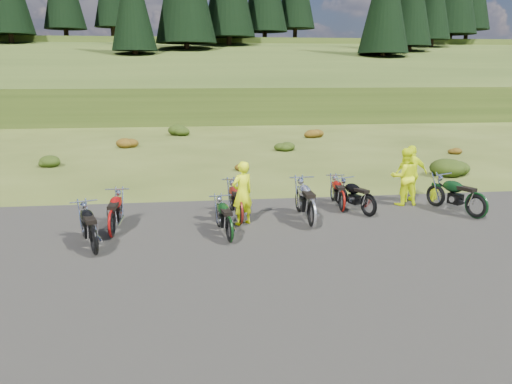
{
  "coord_description": "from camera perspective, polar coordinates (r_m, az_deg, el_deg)",
  "views": [
    {
      "loc": [
        -2.38,
        -12.3,
        4.28
      ],
      "look_at": [
        -0.73,
        0.93,
        1.03
      ],
      "focal_mm": 35.0,
      "sensor_mm": 36.0,
      "label": 1
    }
  ],
  "objects": [
    {
      "name": "shrub_3",
      "position": [
        34.43,
        -8.66,
        7.16
      ],
      "size": [
        1.56,
        1.56,
        0.92
      ],
      "primitive_type": "ellipsoid",
      "color": "black",
      "rests_on": "ground"
    },
    {
      "name": "motorcycle_5",
      "position": [
        15.36,
        12.68,
        -2.84
      ],
      "size": [
        1.34,
        2.06,
        1.02
      ],
      "primitive_type": null,
      "rotation": [
        0.0,
        0.0,
        1.96
      ],
      "color": "black",
      "rests_on": "ground"
    },
    {
      "name": "shrub_2",
      "position": [
        29.41,
        -14.57,
        5.64
      ],
      "size": [
        1.3,
        1.3,
        0.77
      ],
      "primitive_type": "ellipsoid",
      "color": "#632E0C",
      "rests_on": "ground"
    },
    {
      "name": "motorcycle_4",
      "position": [
        14.24,
        -1.81,
        -3.8
      ],
      "size": [
        0.91,
        2.17,
        1.11
      ],
      "primitive_type": null,
      "rotation": [
        0.0,
        0.0,
        1.67
      ],
      "color": "#56140E",
      "rests_on": "ground"
    },
    {
      "name": "shrub_5",
      "position": [
        27.53,
        3.2,
        5.37
      ],
      "size": [
        1.03,
        1.03,
        0.61
      ],
      "primitive_type": "ellipsoid",
      "color": "black",
      "rests_on": "ground"
    },
    {
      "name": "shrub_7",
      "position": [
        22.47,
        21.43,
        2.95
      ],
      "size": [
        1.56,
        1.56,
        0.92
      ],
      "primitive_type": "ellipsoid",
      "color": "black",
      "rests_on": "ground"
    },
    {
      "name": "shrub_1",
      "position": [
        24.86,
        -22.73,
        3.42
      ],
      "size": [
        1.03,
        1.03,
        0.61
      ],
      "primitive_type": "ellipsoid",
      "color": "black",
      "rests_on": "ground"
    },
    {
      "name": "ground",
      "position": [
        13.24,
        3.66,
        -5.2
      ],
      "size": [
        300.0,
        300.0,
        0.0
      ],
      "primitive_type": "plane",
      "color": "#374316",
      "rests_on": "ground"
    },
    {
      "name": "motorcycle_3",
      "position": [
        14.02,
        6.36,
        -4.17
      ],
      "size": [
        0.81,
        2.32,
        1.21
      ],
      "primitive_type": null,
      "rotation": [
        0.0,
        0.0,
        1.59
      ],
      "color": "silver",
      "rests_on": "ground"
    },
    {
      "name": "motorcycle_2",
      "position": [
        12.78,
        -3.01,
        -5.89
      ],
      "size": [
        0.93,
        2.0,
        1.01
      ],
      "primitive_type": null,
      "rotation": [
        0.0,
        0.0,
        1.73
      ],
      "color": "black",
      "rests_on": "ground"
    },
    {
      "name": "shrub_4",
      "position": [
        21.97,
        -1.81,
        3.05
      ],
      "size": [
        0.77,
        0.77,
        0.45
      ],
      "primitive_type": "ellipsoid",
      "color": "#632E0C",
      "rests_on": "ground"
    },
    {
      "name": "gravel_pad",
      "position": [
        11.41,
        5.53,
        -8.41
      ],
      "size": [
        20.0,
        12.0,
        0.04
      ],
      "primitive_type": "cube",
      "color": "black",
      "rests_on": "ground"
    },
    {
      "name": "shrub_6",
      "position": [
        33.26,
        6.52,
        6.87
      ],
      "size": [
        1.3,
        1.3,
        0.77
      ],
      "primitive_type": "ellipsoid",
      "color": "#632E0C",
      "rests_on": "ground"
    },
    {
      "name": "person_right_b",
      "position": [
        17.29,
        17.3,
        1.93
      ],
      "size": [
        1.12,
        0.51,
        1.88
      ],
      "primitive_type": "imported",
      "rotation": [
        0.0,
        0.0,
        3.19
      ],
      "color": "#CCE10B",
      "rests_on": "ground"
    },
    {
      "name": "shrub_8",
      "position": [
        28.48,
        21.53,
        4.55
      ],
      "size": [
        0.77,
        0.77,
        0.45
      ],
      "primitive_type": "ellipsoid",
      "color": "#632E0C",
      "rests_on": "ground"
    },
    {
      "name": "motorcycle_1",
      "position": [
        13.67,
        -16.08,
        -5.11
      ],
      "size": [
        0.72,
        2.06,
        1.07
      ],
      "primitive_type": null,
      "rotation": [
        0.0,
        0.0,
        1.55
      ],
      "color": "maroon",
      "rests_on": "ground"
    },
    {
      "name": "motorcycle_7",
      "position": [
        16.15,
        23.75,
        -2.87
      ],
      "size": [
        1.57,
        2.33,
        1.16
      ],
      "primitive_type": null,
      "rotation": [
        0.0,
        0.0,
        1.99
      ],
      "color": "black",
      "rests_on": "ground"
    },
    {
      "name": "person_middle",
      "position": [
        14.01,
        -1.57,
        -0.25
      ],
      "size": [
        0.79,
        0.7,
        1.81
      ],
      "primitive_type": "imported",
      "rotation": [
        0.0,
        0.0,
        3.65
      ],
      "color": "#CCE10B",
      "rests_on": "ground"
    },
    {
      "name": "motorcycle_6",
      "position": [
        15.71,
        9.76,
        -2.32
      ],
      "size": [
        0.72,
        1.9,
        0.98
      ],
      "primitive_type": null,
      "rotation": [
        0.0,
        0.0,
        1.52
      ],
      "color": "maroon",
      "rests_on": "ground"
    },
    {
      "name": "motorcycle_0",
      "position": [
        12.53,
        -17.88,
        -6.98
      ],
      "size": [
        1.37,
        2.18,
        1.08
      ],
      "primitive_type": null,
      "rotation": [
        0.0,
        0.0,
        1.93
      ],
      "color": "black",
      "rests_on": "ground"
    },
    {
      "name": "person_right_a",
      "position": [
        16.76,
        16.56,
        1.59
      ],
      "size": [
        0.94,
        0.75,
        1.86
      ],
      "primitive_type": "imported",
      "rotation": [
        0.0,
        0.0,
        3.19
      ],
      "color": "#CCE10B",
      "rests_on": "ground"
    },
    {
      "name": "hill_slope",
      "position": [
        62.49,
        -4.98,
        9.71
      ],
      "size": [
        300.0,
        45.97,
        9.37
      ],
      "primitive_type": null,
      "rotation": [
        0.14,
        0.0,
        0.0
      ],
      "color": "#304316",
      "rests_on": "ground"
    },
    {
      "name": "hill_plateau",
      "position": [
        122.4,
        -6.11,
        11.6
      ],
      "size": [
        300.0,
        90.0,
        9.17
      ],
      "primitive_type": "cube",
      "color": "#304316",
      "rests_on": "ground"
    }
  ]
}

